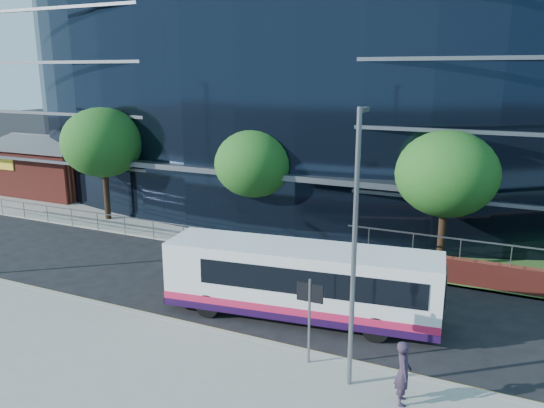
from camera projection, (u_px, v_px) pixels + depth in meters
The scene contains 16 objects.
ground at pixel (212, 318), 19.93m from camera, with size 200.00×200.00×0.00m, color black.
pavement_near at pixel (123, 386), 15.52m from camera, with size 80.00×8.00×0.15m, color gray.
kerb at pixel (198, 328), 19.04m from camera, with size 80.00×0.25×0.16m, color gray.
yellow_line_outer at pixel (201, 327), 19.23m from camera, with size 80.00×0.08×0.01m, color gold.
yellow_line_inner at pixel (203, 326), 19.36m from camera, with size 80.00×0.08×0.01m, color gold.
far_forecourt at pixel (222, 224), 32.05m from camera, with size 50.00×8.00×0.10m, color gray.
glass_office at pixel (313, 86), 37.97m from camera, with size 44.00×23.10×16.00m.
brick_pavilion at pixel (56, 167), 40.34m from camera, with size 8.60×6.66×4.40m.
guard_railings at pixel (153, 225), 29.17m from camera, with size 24.00×0.05×1.10m.
street_sign at pixel (310, 303), 16.18m from camera, with size 0.85×0.09×2.80m.
tree_far_a at pixel (103, 143), 31.99m from camera, with size 4.95×4.95×6.98m.
tree_far_b at pixel (254, 164), 28.50m from camera, with size 4.29×4.29×6.05m.
tree_far_c at pixel (447, 174), 23.89m from camera, with size 4.62×4.62×6.51m.
streetlight_east at pixel (355, 244), 14.49m from camera, with size 0.15×0.77×8.00m.
city_bus at pixel (303, 281), 19.68m from camera, with size 10.44×3.64×2.77m.
pedestrian at pixel (403, 372), 14.41m from camera, with size 0.67×0.44×1.84m, color #2C2132.
Camera 1 is at (9.77, -15.63, 9.02)m, focal length 35.00 mm.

